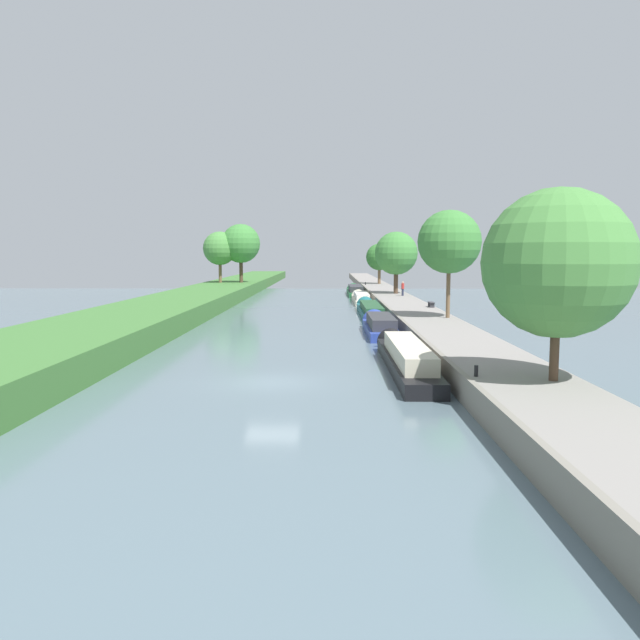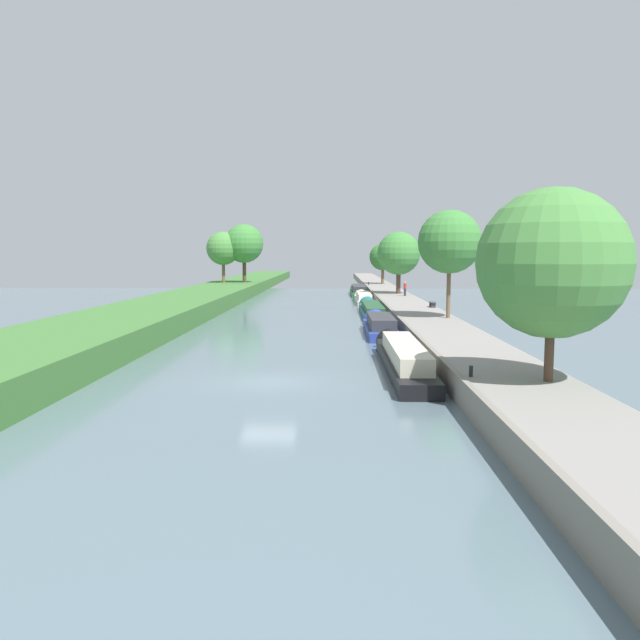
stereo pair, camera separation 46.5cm
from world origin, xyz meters
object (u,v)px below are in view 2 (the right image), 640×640
object	(u,v)px
narrowboat_cream	(363,298)
narrowboat_green	(358,291)
mooring_bollard_far	(369,283)
mooring_bollard_near	(471,371)
narrowboat_black	(402,357)
narrowboat_teal	(372,310)
park_bench	(433,303)
narrowboat_blue	(380,325)
person_walking	(405,288)

from	to	relation	value
narrowboat_cream	narrowboat_green	xyz separation A→B (m)	(-0.09, 14.57, 0.06)
mooring_bollard_far	mooring_bollard_near	bearing A→B (deg)	-90.00
narrowboat_black	narrowboat_teal	distance (m)	29.35
narrowboat_green	mooring_bollard_near	size ratio (longest dim) A/B	31.94
narrowboat_black	park_bench	bearing A→B (deg)	77.70
mooring_bollard_near	mooring_bollard_far	world-z (taller)	same
narrowboat_green	mooring_bollard_near	world-z (taller)	mooring_bollard_near
narrowboat_green	mooring_bollard_far	world-z (taller)	mooring_bollard_far
mooring_bollard_near	park_bench	distance (m)	32.90
mooring_bollard_far	narrowboat_teal	bearing A→B (deg)	-92.67
mooring_bollard_far	narrowboat_black	bearing A→B (deg)	-91.60
narrowboat_black	narrowboat_blue	bearing A→B (deg)	90.46
narrowboat_cream	narrowboat_teal	bearing A→B (deg)	-89.74
narrowboat_black	narrowboat_green	xyz separation A→B (m)	(-0.03, 60.09, -0.05)
narrowboat_cream	narrowboat_black	bearing A→B (deg)	-90.07
narrowboat_blue	mooring_bollard_far	distance (m)	51.29
narrowboat_teal	narrowboat_black	bearing A→B (deg)	-90.25
person_walking	park_bench	distance (m)	15.52
narrowboat_cream	park_bench	xyz separation A→B (m)	(5.37, -20.67, 0.97)
narrowboat_teal	narrowboat_green	distance (m)	30.74
narrowboat_black	mooring_bollard_near	distance (m)	8.09
narrowboat_cream	mooring_bollard_far	bearing A→B (deg)	85.04
narrowboat_green	mooring_bollard_near	xyz separation A→B (m)	(1.88, -67.93, 0.78)
narrowboat_black	narrowboat_green	world-z (taller)	narrowboat_black
narrowboat_blue	person_walking	size ratio (longest dim) A/B	6.70
person_walking	narrowboat_cream	bearing A→B (deg)	131.61
person_walking	park_bench	size ratio (longest dim) A/B	1.11
narrowboat_green	park_bench	distance (m)	35.66
narrowboat_green	park_bench	bearing A→B (deg)	-81.20
narrowboat_cream	person_walking	size ratio (longest dim) A/B	8.29
mooring_bollard_near	narrowboat_teal	bearing A→B (deg)	92.65
narrowboat_blue	narrowboat_black	bearing A→B (deg)	-89.54
narrowboat_green	park_bench	size ratio (longest dim) A/B	9.58
narrowboat_green	narrowboat_teal	bearing A→B (deg)	-89.70
narrowboat_teal	mooring_bollard_far	world-z (taller)	mooring_bollard_far
mooring_bollard_near	narrowboat_cream	bearing A→B (deg)	91.93
narrowboat_black	person_walking	bearing A→B (deg)	83.43
mooring_bollard_far	narrowboat_cream	bearing A→B (deg)	-94.96
narrowboat_blue	person_walking	xyz separation A→B (m)	(4.77, 25.41, 1.43)
mooring_bollard_near	person_walking	bearing A→B (deg)	86.68
narrowboat_teal	narrowboat_cream	bearing A→B (deg)	90.26
narrowboat_green	narrowboat_black	bearing A→B (deg)	-89.97
narrowboat_blue	mooring_bollard_far	bearing A→B (deg)	87.80
mooring_bollard_far	narrowboat_green	bearing A→B (deg)	-107.13
narrowboat_teal	park_bench	xyz separation A→B (m)	(5.29, -4.49, 0.99)
mooring_bollard_near	mooring_bollard_far	size ratio (longest dim) A/B	1.00
mooring_bollard_far	park_bench	world-z (taller)	park_bench
narrowboat_cream	mooring_bollard_far	xyz separation A→B (m)	(1.79, 20.67, 0.84)
narrowboat_black	narrowboat_cream	bearing A→B (deg)	89.93
mooring_bollard_near	park_bench	size ratio (longest dim) A/B	0.30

